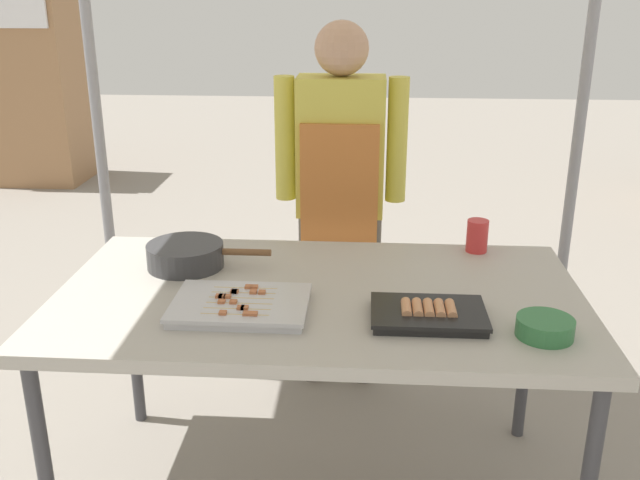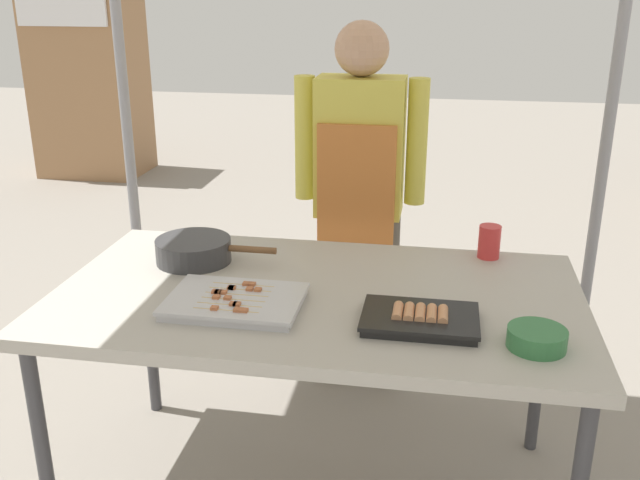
# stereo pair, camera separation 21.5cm
# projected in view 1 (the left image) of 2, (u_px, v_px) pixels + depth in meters

# --- Properties ---
(stall_table) EXTENTS (1.60, 0.90, 0.75)m
(stall_table) POSITION_uv_depth(u_px,v_px,m) (319.00, 307.00, 2.17)
(stall_table) COLOR #B7B2A8
(stall_table) RESTS_ON ground
(tray_grilled_sausages) EXTENTS (0.32, 0.22, 0.05)m
(tray_grilled_sausages) POSITION_uv_depth(u_px,v_px,m) (428.00, 314.00, 1.97)
(tray_grilled_sausages) COLOR black
(tray_grilled_sausages) RESTS_ON stall_table
(tray_meat_skewers) EXTENTS (0.39, 0.28, 0.04)m
(tray_meat_skewers) POSITION_uv_depth(u_px,v_px,m) (240.00, 305.00, 2.03)
(tray_meat_skewers) COLOR silver
(tray_meat_skewers) RESTS_ON stall_table
(cooking_wok) EXTENTS (0.41, 0.25, 0.08)m
(cooking_wok) POSITION_uv_depth(u_px,v_px,m) (186.00, 254.00, 2.34)
(cooking_wok) COLOR #38383A
(cooking_wok) RESTS_ON stall_table
(condiment_bowl) EXTENTS (0.15, 0.15, 0.05)m
(condiment_bowl) POSITION_uv_depth(u_px,v_px,m) (545.00, 327.00, 1.88)
(condiment_bowl) COLOR #33723F
(condiment_bowl) RESTS_ON stall_table
(drink_cup_near_edge) EXTENTS (0.07, 0.07, 0.11)m
(drink_cup_near_edge) POSITION_uv_depth(u_px,v_px,m) (477.00, 236.00, 2.47)
(drink_cup_near_edge) COLOR red
(drink_cup_near_edge) RESTS_ON stall_table
(vendor_woman) EXTENTS (0.52, 0.22, 1.51)m
(vendor_woman) POSITION_uv_depth(u_px,v_px,m) (340.00, 183.00, 2.83)
(vendor_woman) COLOR #595147
(vendor_woman) RESTS_ON ground
(neighbor_stall_right) EXTENTS (0.87, 0.70, 1.86)m
(neighbor_stall_right) POSITION_uv_depth(u_px,v_px,m) (27.00, 72.00, 6.00)
(neighbor_stall_right) COLOR #9E724C
(neighbor_stall_right) RESTS_ON ground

